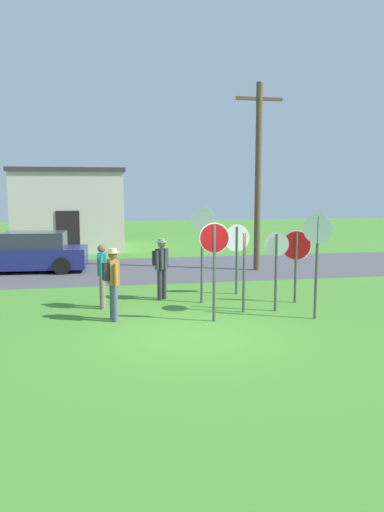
% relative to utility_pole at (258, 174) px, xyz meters
% --- Properties ---
extents(ground_plane, '(80.00, 80.00, 0.00)m').
position_rel_utility_pole_xyz_m(ground_plane, '(-4.13, -8.27, -3.71)').
color(ground_plane, '#47842D').
extents(street_asphalt, '(60.00, 6.40, 0.01)m').
position_rel_utility_pole_xyz_m(street_asphalt, '(-4.13, 0.97, -3.70)').
color(street_asphalt, '#4C4C51').
rests_on(street_asphalt, ground).
extents(building_background, '(5.58, 5.48, 4.16)m').
position_rel_utility_pole_xyz_m(building_background, '(-7.42, 8.83, -1.62)').
color(building_background, beige).
rests_on(building_background, ground).
extents(utility_pole, '(1.80, 0.24, 7.06)m').
position_rel_utility_pole_xyz_m(utility_pole, '(0.00, 0.00, 0.00)').
color(utility_pole, brown).
rests_on(utility_pole, ground).
extents(parked_car_on_street, '(4.40, 2.22, 1.51)m').
position_rel_utility_pole_xyz_m(parked_car_on_street, '(-8.58, 1.32, -3.02)').
color(parked_car_on_street, navy).
rests_on(parked_car_on_street, ground).
extents(stop_sign_leaning_left, '(0.72, 0.08, 2.35)m').
position_rel_utility_pole_xyz_m(stop_sign_leaning_left, '(-3.41, -7.14, -2.11)').
color(stop_sign_leaning_left, '#474C4C').
rests_on(stop_sign_leaning_left, ground).
extents(stop_sign_tallest, '(0.80, 0.12, 2.09)m').
position_rel_utility_pole_xyz_m(stop_sign_tallest, '(-2.02, -4.22, -2.28)').
color(stop_sign_tallest, '#474C4C').
rests_on(stop_sign_tallest, ground).
extents(stop_sign_nearest, '(0.61, 0.30, 2.64)m').
position_rel_utility_pole_xyz_m(stop_sign_nearest, '(-3.27, -5.11, -1.95)').
color(stop_sign_nearest, '#474C4C').
rests_on(stop_sign_nearest, ground).
extents(stop_sign_rear_left, '(0.59, 0.20, 2.04)m').
position_rel_utility_pole_xyz_m(stop_sign_rear_left, '(-1.62, -6.45, -2.35)').
color(stop_sign_rear_left, '#474C4C').
rests_on(stop_sign_rear_left, ground).
extents(stop_sign_center_cluster, '(0.83, 0.19, 2.02)m').
position_rel_utility_pole_xyz_m(stop_sign_center_cluster, '(-0.75, -5.64, -2.33)').
color(stop_sign_center_cluster, '#474C4C').
rests_on(stop_sign_center_cluster, ground).
extents(stop_sign_leaning_right, '(0.23, 0.64, 2.08)m').
position_rel_utility_pole_xyz_m(stop_sign_leaning_right, '(-2.46, -6.42, -2.30)').
color(stop_sign_leaning_right, '#474C4C').
rests_on(stop_sign_leaning_right, ground).
extents(stop_sign_low_front, '(0.60, 0.42, 2.54)m').
position_rel_utility_pole_xyz_m(stop_sign_low_front, '(-0.93, -7.34, -1.99)').
color(stop_sign_low_front, '#474C4C').
rests_on(stop_sign_low_front, ground).
extents(person_holding_notes, '(0.25, 0.57, 1.69)m').
position_rel_utility_pole_xyz_m(person_holding_notes, '(-5.99, -5.28, -2.76)').
color(person_holding_notes, '#7A6B56').
rests_on(person_holding_notes, ground).
extents(person_near_signs, '(0.42, 0.56, 1.74)m').
position_rel_utility_pole_xyz_m(person_near_signs, '(-5.77, -6.62, -2.70)').
color(person_near_signs, '#4C5670').
rests_on(person_near_signs, ground).
extents(person_on_left, '(0.47, 0.48, 1.74)m').
position_rel_utility_pole_xyz_m(person_on_left, '(-4.33, -4.53, -2.70)').
color(person_on_left, '#2D2D33').
rests_on(person_on_left, ground).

